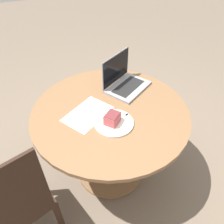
{
  "coord_description": "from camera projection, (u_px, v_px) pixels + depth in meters",
  "views": [
    {
      "loc": [
        -0.41,
        -1.07,
        1.71
      ],
      "look_at": [
        -0.01,
        -0.07,
        0.75
      ],
      "focal_mm": 35.0,
      "sensor_mm": 36.0,
      "label": 1
    }
  ],
  "objects": [
    {
      "name": "ground_plane",
      "position": [
        111.0,
        169.0,
        1.99
      ],
      "size": [
        12.0,
        12.0,
        0.0
      ],
      "primitive_type": "plane",
      "color": "#6B5B4C"
    },
    {
      "name": "dining_table",
      "position": [
        110.0,
        125.0,
        1.62
      ],
      "size": [
        1.1,
        1.1,
        0.71
      ],
      "color": "brown",
      "rests_on": "ground_plane"
    },
    {
      "name": "chair",
      "position": [
        12.0,
        206.0,
        1.23
      ],
      "size": [
        0.53,
        0.53,
        0.97
      ],
      "rotation": [
        0.0,
        0.0,
        6.61
      ],
      "color": "black",
      "rests_on": "ground_plane"
    },
    {
      "name": "paper_document",
      "position": [
        88.0,
        114.0,
        1.48
      ],
      "size": [
        0.39,
        0.35,
        0.0
      ],
      "rotation": [
        0.0,
        0.0,
        0.57
      ],
      "color": "white",
      "rests_on": "dining_table"
    },
    {
      "name": "plate",
      "position": [
        114.0,
        123.0,
        1.41
      ],
      "size": [
        0.26,
        0.26,
        0.01
      ],
      "color": "silver",
      "rests_on": "dining_table"
    },
    {
      "name": "cake_slice",
      "position": [
        112.0,
        118.0,
        1.38
      ],
      "size": [
        0.12,
        0.12,
        0.07
      ],
      "rotation": [
        0.0,
        0.0,
        0.7
      ],
      "color": "#B74C51",
      "rests_on": "plate"
    },
    {
      "name": "fork",
      "position": [
        121.0,
        118.0,
        1.43
      ],
      "size": [
        0.17,
        0.08,
        0.0
      ],
      "rotation": [
        0.0,
        0.0,
        6.63
      ],
      "color": "silver",
      "rests_on": "plate"
    },
    {
      "name": "coffee_glass",
      "position": [
        115.0,
        70.0,
        1.8
      ],
      "size": [
        0.07,
        0.07,
        0.11
      ],
      "color": "#3D2619",
      "rests_on": "dining_table"
    },
    {
      "name": "laptop",
      "position": [
        125.0,
        82.0,
        1.7
      ],
      "size": [
        0.41,
        0.38,
        0.25
      ],
      "rotation": [
        0.0,
        0.0,
        3.7
      ],
      "color": "gray",
      "rests_on": "dining_table"
    }
  ]
}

